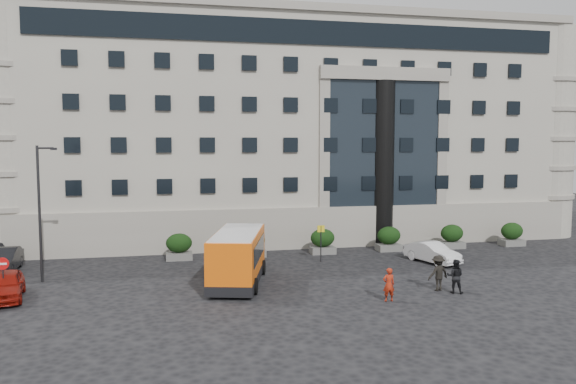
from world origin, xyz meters
The scene contains 21 objects.
ground centered at (0.00, 0.00, 0.00)m, with size 120.00×120.00×0.00m, color black.
civic_building centered at (6.00, 22.00, 9.00)m, with size 44.00×24.00×18.00m, color #9F988C.
entrance_column centered at (12.00, 10.30, 6.50)m, with size 1.80×1.80×13.00m, color black.
hedge_a centered at (-4.00, 7.80, 0.93)m, with size 1.80×1.26×1.84m.
hedge_b centered at (1.20, 7.80, 0.93)m, with size 1.80×1.26×1.84m.
hedge_c centered at (6.40, 7.80, 0.93)m, with size 1.80×1.26×1.84m.
hedge_d centered at (11.60, 7.80, 0.93)m, with size 1.80×1.26×1.84m.
hedge_e centered at (16.80, 7.80, 0.93)m, with size 1.80×1.26×1.84m.
hedge_f centered at (22.00, 7.80, 0.93)m, with size 1.80×1.26×1.84m.
street_lamp centered at (-11.94, 3.00, 4.37)m, with size 1.16×0.18×8.00m.
bus_stop_sign centered at (5.50, 5.00, 1.73)m, with size 0.50×0.08×2.52m.
no_entry_sign centered at (-13.00, -1.04, 1.65)m, with size 0.64×0.16×2.32m.
minibus centered at (-0.79, 0.25, 1.67)m, with size 4.28×7.66×3.03m.
red_truck centered at (-12.04, 15.77, 1.63)m, with size 3.45×6.22×3.19m.
parked_car_a centered at (-13.06, -0.53, 0.75)m, with size 1.77×4.39×1.49m, color maroon.
parked_car_b centered at (-14.92, 6.13, 0.76)m, with size 1.61×4.61×1.52m, color black.
parked_car_d centered at (-15.78, 15.53, 0.70)m, with size 2.31×5.02×1.39m, color black.
white_taxi centered at (12.88, 3.22, 0.70)m, with size 1.48×4.23×1.39m, color silver.
pedestrian_a centered at (6.38, -5.00, 0.87)m, with size 0.64×0.42×1.75m, color #A82510.
pedestrian_b centered at (10.53, -4.25, 0.93)m, with size 0.90×0.70×1.85m, color black.
pedestrian_c centered at (9.85, -3.59, 0.99)m, with size 1.27×0.73×1.97m, color black.
Camera 1 is at (-4.59, -31.63, 8.14)m, focal length 35.00 mm.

